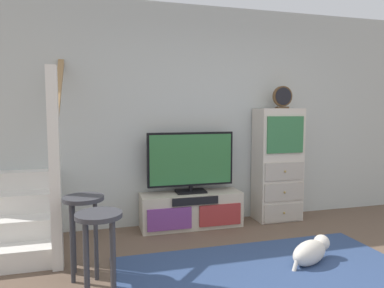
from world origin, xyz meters
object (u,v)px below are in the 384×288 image
Objects in this scene: dog at (311,251)px; desk_clock at (282,97)px; bar_stool_near at (99,236)px; television at (191,161)px; side_cabinet at (278,165)px; media_console at (191,210)px; bar_stool_far at (84,217)px.

desk_clock is at bearing 72.67° from dog.
desk_clock reaches higher than bar_stool_near.
television is 1.57× the size of bar_stool_near.
side_cabinet is at bearing 32.92° from bar_stool_near.
media_console is 0.85× the size of side_cabinet.
bar_stool_far is (-2.41, -0.98, -1.07)m from desk_clock.
bar_stool_near is 1.33× the size of dog.
bar_stool_near is at bearing -147.77° from desk_clock.
bar_stool_near is 0.48m from bar_stool_far.
desk_clock is 2.92m from bar_stool_near.
media_console is 1.59m from bar_stool_far.
dog is at bearing 4.87° from bar_stool_near.
television is at bearing 90.00° from media_console.
side_cabinet is 2.84× the size of dog.
television is at bearing 178.63° from desk_clock.
bar_stool_far is at bearing 171.53° from dog.
media_console is at bearing -179.49° from side_cabinet.
side_cabinet is 2.07× the size of bar_stool_far.
side_cabinet is 2.69m from bar_stool_near.
media_console is at bearing 179.77° from desk_clock.
side_cabinet is 0.87m from desk_clock.
television is at bearing 179.32° from side_cabinet.
desk_clock is (1.20, -0.00, 1.37)m from media_console.
media_console is at bearing 39.20° from bar_stool_far.
bar_stool_far is (-2.37, -1.00, -0.20)m from side_cabinet.
television is 1.43m from desk_clock.
media_console is 1.82m from desk_clock.
television is 2.08× the size of dog.
television is 1.86m from bar_stool_near.
television is 0.73× the size of side_cabinet.
bar_stool_far reaches higher than bar_stool_near.
media_console is 1.81× the size of bar_stool_near.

